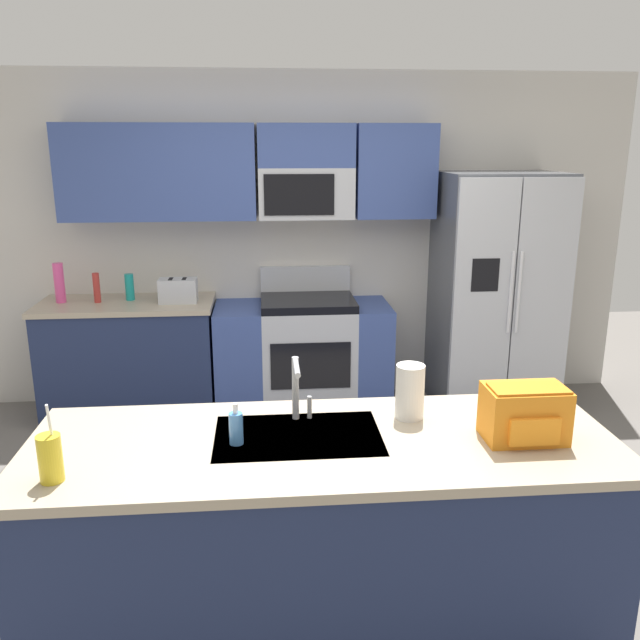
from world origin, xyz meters
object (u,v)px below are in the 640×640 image
Objects in this scene: bottle_pink at (59,283)px; sink_faucet at (297,384)px; toaster at (178,291)px; backpack at (525,412)px; bottle_teal at (130,287)px; soap_dispenser at (236,428)px; pepper_mill at (97,288)px; drink_cup_yellow at (50,458)px; paper_towel_roll at (410,392)px; range_oven at (303,354)px; refrigerator at (496,293)px.

sink_faucet is at bearing -54.49° from bottle_pink.
backpack is at bearing -56.25° from toaster.
bottle_teal reaches higher than soap_dispenser.
bottle_pink reaches higher than pepper_mill.
bottle_teal is 0.72× the size of sink_faucet.
drink_cup_yellow is 1.23× the size of paper_towel_roll.
paper_towel_roll reaches higher than pepper_mill.
sink_faucet reaches higher than range_oven.
bottle_pink is (-0.28, 0.03, 0.04)m from pepper_mill.
backpack is at bearing -48.24° from pepper_mill.
paper_towel_roll is at bearing 148.13° from backpack.
bottle_teal is at bearing 164.24° from toaster.
drink_cup_yellow is at bearing -92.56° from toaster.
soap_dispenser is at bearing -165.48° from paper_towel_roll.
soap_dispenser is 0.77m from paper_towel_roll.
paper_towel_roll is at bearing 14.52° from soap_dispenser.
bottle_pink is 1.24× the size of paper_towel_roll.
toaster is at bearing -15.76° from bottle_teal.
drink_cup_yellow reaches higher than range_oven.
toaster is at bearing 109.02° from sink_faucet.
sink_faucet reaches higher than bottle_teal.
toaster is at bearing 179.54° from refrigerator.
sink_faucet is 1.66× the size of soap_dispenser.
bottle_pink is 2.88m from soap_dispenser.
refrigerator is 3.33m from bottle_pink.
pepper_mill is 2.68m from sink_faucet.
toaster is 1.17× the size of paper_towel_roll.
backpack is at bearing -45.28° from bottle_pink.
drink_cup_yellow reaches higher than toaster.
soap_dispenser is (-0.25, -0.20, -0.10)m from sink_faucet.
soap_dispenser is (-0.42, -2.49, 0.53)m from range_oven.
refrigerator reaches higher than drink_cup_yellow.
bottle_pink is at bearing 105.46° from drink_cup_yellow.
sink_faucet is (-1.67, -2.22, 0.14)m from refrigerator.
refrigerator reaches higher than toaster.
paper_towel_roll is at bearing -82.04° from range_oven.
paper_towel_roll is at bearing -118.03° from refrigerator.
drink_cup_yellow is (0.26, -2.79, -0.01)m from bottle_teal.
refrigerator reaches higher than pepper_mill.
toaster reaches higher than soap_dispenser.
range_oven is at bearing -2.34° from bottle_teal.
refrigerator is 6.20× the size of bottle_pink.
refrigerator is at bearing -2.55° from bottle_teal.
pepper_mill is at bearing -179.91° from range_oven.
refrigerator is 10.88× the size of soap_dispenser.
sink_faucet is 0.34m from soap_dispenser.
soap_dispenser is at bearing 20.66° from drink_cup_yellow.
drink_cup_yellow is 0.92× the size of backpack.
range_oven is 2.39m from paper_towel_roll.
drink_cup_yellow reaches higher than backpack.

